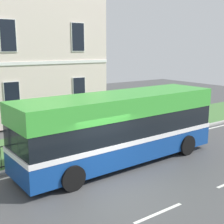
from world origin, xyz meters
TOP-DOWN VIEW (x-y plane):
  - ground_plane at (0.00, 0.83)m, footprint 60.00×56.00m
  - iron_verge_railing at (-2.76, 4.40)m, footprint 18.77×0.04m
  - single_decker_bus at (1.72, 2.44)m, footprint 9.64×2.86m

SIDE VIEW (x-z plane):
  - ground_plane at x=0.00m, z-range -0.11..0.07m
  - iron_verge_railing at x=-2.76m, z-range 0.14..1.11m
  - single_decker_bus at x=1.72m, z-range 0.08..3.17m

